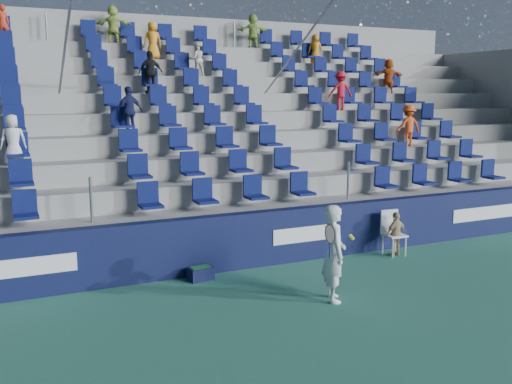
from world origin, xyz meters
The scene contains 7 objects.
ground centered at (0.00, 0.00, 0.00)m, with size 70.00×70.00×0.00m, color #31725B.
sponsor_wall centered at (0.00, 3.15, 0.60)m, with size 24.00×0.32×1.20m.
grandstand centered at (0.00, 8.24, 2.14)m, with size 24.00×8.17×6.63m.
tennis_player centered at (0.76, 0.65, 0.89)m, with size 0.71×0.75×1.77m.
line_judge_chair centered at (3.61, 2.66, 0.59)m, with size 0.48×0.49×1.04m.
line_judge centered at (3.61, 2.50, 0.52)m, with size 0.61×0.25×1.03m, color tan.
ball_bin centered at (-1.05, 2.75, 0.15)m, with size 0.52×0.37×0.27m.
Camera 1 is at (-4.65, -7.73, 3.73)m, focal length 40.00 mm.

